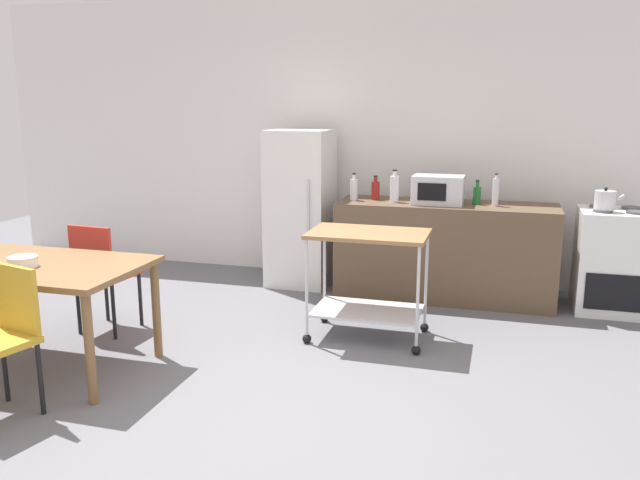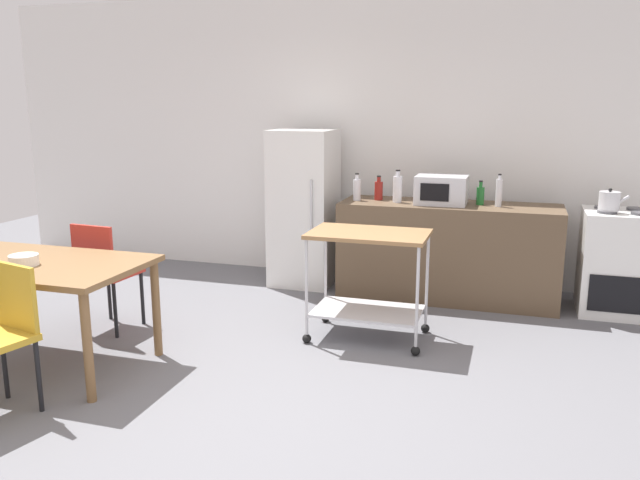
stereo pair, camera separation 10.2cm
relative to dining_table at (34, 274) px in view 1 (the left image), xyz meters
The scene contains 17 objects.
ground_plane 1.79m from the dining_table, ahead, with size 12.00×12.00×0.00m, color slate.
back_wall 3.53m from the dining_table, 61.38° to the left, with size 8.40×0.12×2.90m, color white.
kitchen_counter 3.53m from the dining_table, 43.55° to the left, with size 2.00×0.64×0.90m, color brown.
dining_table is the anchor object (origin of this frame).
chair_mustard 0.73m from the dining_table, 65.70° to the right, with size 0.49×0.49×0.89m.
chair_red 0.73m from the dining_table, 87.81° to the left, with size 0.43×0.43×0.89m.
stove_oven 4.69m from the dining_table, 31.41° to the left, with size 0.60×0.61×0.92m.
refrigerator 2.76m from the dining_table, 66.45° to the left, with size 0.60×0.63×1.55m.
kitchen_cart 2.39m from the dining_table, 29.74° to the left, with size 0.91×0.57×0.85m.
bottle_sesame_oil 2.93m from the dining_table, 54.77° to the left, with size 0.07×0.07×0.26m.
bottle_hot_sauce 3.11m from the dining_table, 52.84° to the left, with size 0.08×0.08×0.23m.
bottle_wine 3.17m from the dining_table, 48.98° to the left, with size 0.08×0.08×0.30m.
microwave 3.46m from the dining_table, 44.08° to the left, with size 0.46×0.35×0.26m.
bottle_sparkling_water 3.75m from the dining_table, 41.08° to the left, with size 0.07×0.07×0.22m.
bottle_olive_oil 3.85m from the dining_table, 38.94° to the left, with size 0.06×0.06×0.29m.
fruit_bowl 0.16m from the dining_table, 83.42° to the right, with size 0.19×0.19×0.07m, color white.
kettle 4.55m from the dining_table, 31.13° to the left, with size 0.24×0.17×0.19m.
Camera 1 is at (1.39, -3.33, 1.83)m, focal length 35.91 mm.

